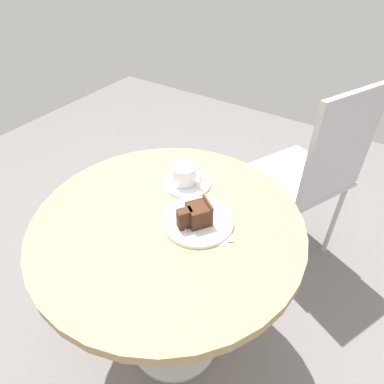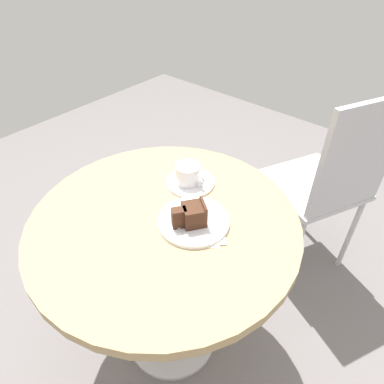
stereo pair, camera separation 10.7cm
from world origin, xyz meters
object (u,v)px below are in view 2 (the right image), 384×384
at_px(cake_plate, 194,221).
at_px(fork, 179,212).
at_px(teaspoon, 204,174).
at_px(cake_slice, 192,215).
at_px(coffee_cup, 188,173).
at_px(saucer, 191,182).
at_px(cafe_chair, 331,179).
at_px(napkin, 201,230).

height_order(cake_plate, fork, fork).
xyz_separation_m(teaspoon, cake_slice, (0.13, -0.21, 0.03)).
bearing_deg(coffee_cup, fork, -59.24).
bearing_deg(cake_plate, cake_slice, -70.18).
bearing_deg(cake_slice, coffee_cup, 134.16).
xyz_separation_m(saucer, fork, (0.08, -0.14, 0.01)).
relative_size(cake_slice, fork, 0.91).
height_order(fork, cafe_chair, cafe_chair).
relative_size(fork, napkin, 0.61).
bearing_deg(cake_slice, napkin, 1.72).
bearing_deg(fork, coffee_cup, -11.97).
bearing_deg(fork, saucer, -14.34).
xyz_separation_m(cake_plate, fork, (-0.05, -0.00, 0.01)).
height_order(coffee_cup, cake_slice, cake_slice).
distance_m(saucer, cafe_chair, 0.64).
distance_m(saucer, cake_plate, 0.19).
relative_size(cake_plate, napkin, 1.17).
xyz_separation_m(coffee_cup, napkin, (0.18, -0.14, -0.04)).
relative_size(cake_plate, cake_slice, 2.10).
bearing_deg(napkin, cafe_chair, 79.03).
bearing_deg(cake_plate, coffee_cup, 135.86).
distance_m(teaspoon, cafe_chair, 0.59).
bearing_deg(cake_slice, teaspoon, 121.27).
relative_size(saucer, cake_plate, 0.77).
height_order(saucer, teaspoon, teaspoon).
height_order(cake_plate, napkin, cake_plate).
xyz_separation_m(saucer, napkin, (0.17, -0.15, -0.00)).
distance_m(teaspoon, napkin, 0.27).
xyz_separation_m(teaspoon, fork, (0.07, -0.20, 0.00)).
bearing_deg(cafe_chair, coffee_cup, -4.28).
bearing_deg(teaspoon, napkin, -66.76).
bearing_deg(cafe_chair, napkin, 14.20).
xyz_separation_m(coffee_cup, cake_slice, (0.14, -0.15, 0.00)).
bearing_deg(teaspoon, saucer, -113.50).
height_order(saucer, cafe_chair, cafe_chair).
distance_m(saucer, coffee_cup, 0.04).
bearing_deg(coffee_cup, cake_plate, -44.14).
relative_size(saucer, napkin, 0.89).
bearing_deg(cafe_chair, teaspoon, -6.36).
bearing_deg(cake_slice, cake_plate, 109.82).
bearing_deg(cake_plate, saucer, 133.64).
height_order(napkin, cafe_chair, cafe_chair).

